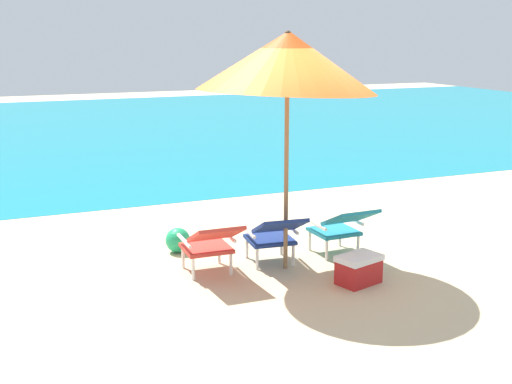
# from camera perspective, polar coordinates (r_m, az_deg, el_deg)

# --- Properties ---
(ground_plane) EXTENTS (40.00, 40.00, 0.00)m
(ground_plane) POSITION_cam_1_polar(r_m,az_deg,el_deg) (11.57, -6.67, 0.07)
(ground_plane) COLOR #CCB78E
(ocean_band) EXTENTS (40.00, 18.00, 0.01)m
(ocean_band) POSITION_cam_1_polar(r_m,az_deg,el_deg) (19.47, -13.47, 5.22)
(ocean_band) COLOR teal
(ocean_band) RESTS_ON ground_plane
(lounge_chair_left) EXTENTS (0.56, 0.89, 0.68)m
(lounge_chair_left) POSITION_cam_1_polar(r_m,az_deg,el_deg) (7.40, -3.88, -4.28)
(lounge_chair_left) COLOR red
(lounge_chair_left) RESTS_ON ground_plane
(lounge_chair_center) EXTENTS (0.62, 0.92, 0.68)m
(lounge_chair_center) POSITION_cam_1_polar(r_m,az_deg,el_deg) (7.70, 1.59, -3.56)
(lounge_chair_center) COLOR navy
(lounge_chair_center) RESTS_ON ground_plane
(lounge_chair_right) EXTENTS (0.56, 0.89, 0.68)m
(lounge_chair_right) POSITION_cam_1_polar(r_m,az_deg,el_deg) (8.09, 7.33, -2.83)
(lounge_chair_right) COLOR teal
(lounge_chair_right) RESTS_ON ground_plane
(beach_umbrella_center) EXTENTS (2.49, 2.47, 2.72)m
(beach_umbrella_center) POSITION_cam_1_polar(r_m,az_deg,el_deg) (7.33, 2.71, 11.07)
(beach_umbrella_center) COLOR olive
(beach_umbrella_center) RESTS_ON ground_plane
(beach_ball) EXTENTS (0.31, 0.31, 0.31)m
(beach_ball) POSITION_cam_1_polar(r_m,az_deg,el_deg) (8.34, -6.69, -4.11)
(beach_ball) COLOR #1E9E60
(beach_ball) RESTS_ON ground_plane
(cooler_box) EXTENTS (0.54, 0.44, 0.32)m
(cooler_box) POSITION_cam_1_polar(r_m,az_deg,el_deg) (7.35, 8.77, -6.53)
(cooler_box) COLOR red
(cooler_box) RESTS_ON ground_plane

